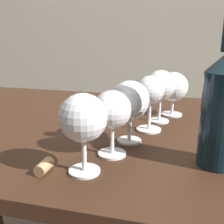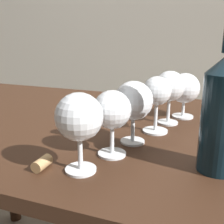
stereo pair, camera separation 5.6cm
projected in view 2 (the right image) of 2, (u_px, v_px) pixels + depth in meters
dining_table at (121, 153)px, 0.80m from camera, size 1.54×0.78×0.73m
wine_glass_white at (79, 118)px, 0.49m from camera, size 0.09×0.09×0.15m
wine_glass_chardonnay at (112, 111)px, 0.56m from camera, size 0.08×0.08×0.14m
wine_glass_amber at (133, 101)px, 0.63m from camera, size 0.09×0.09×0.15m
wine_glass_cabernet at (157, 93)px, 0.70m from camera, size 0.07×0.07×0.14m
wine_glass_pinot at (170, 87)px, 0.76m from camera, size 0.08×0.08×0.15m
wine_glass_rose at (185, 89)px, 0.82m from camera, size 0.09×0.09×0.13m
wine_bottle at (223, 110)px, 0.49m from camera, size 0.07×0.07×0.31m
cork at (42, 163)px, 0.53m from camera, size 0.02×0.04×0.02m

